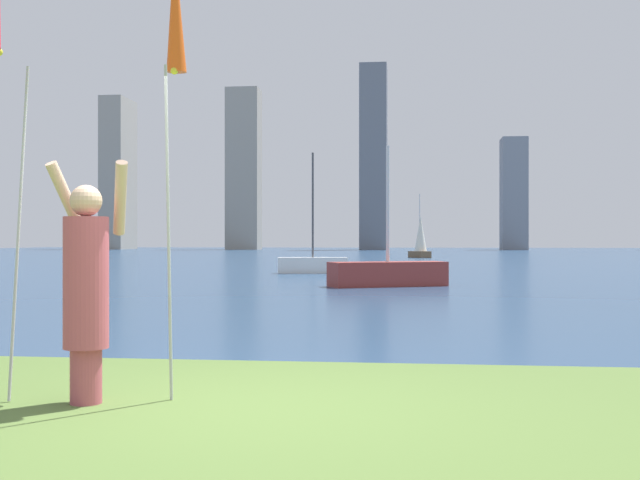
% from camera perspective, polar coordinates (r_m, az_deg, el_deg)
% --- Properties ---
extents(ground, '(120.00, 138.00, 0.12)m').
position_cam_1_polar(ground, '(56.61, 5.27, -1.32)').
color(ground, '#4C662D').
extents(person, '(0.68, 0.50, 1.86)m').
position_cam_1_polar(person, '(6.19, -16.81, -3.09)').
color(person, '#B24C59').
rests_on(person, ground).
extents(kite_flag_right, '(0.16, 0.37, 3.61)m').
position_cam_1_polar(kite_flag_right, '(6.47, -10.62, 15.65)').
color(kite_flag_right, '#B2B2B7').
rests_on(kite_flag_right, ground).
extents(sailboat_1, '(2.65, 0.97, 4.51)m').
position_cam_1_polar(sailboat_1, '(28.86, -0.54, -1.75)').
color(sailboat_1, white).
rests_on(sailboat_1, ground).
extents(sailboat_2, '(3.27, 2.17, 3.78)m').
position_cam_1_polar(sailboat_2, '(20.91, 5.01, -2.44)').
color(sailboat_2, maroon).
rests_on(sailboat_2, ground).
extents(sailboat_3, '(1.63, 1.90, 4.49)m').
position_cam_1_polar(sailboat_3, '(54.65, 7.40, 0.08)').
color(sailboat_3, brown).
rests_on(sailboat_3, ground).
extents(skyline_tower_0, '(3.07, 6.24, 20.14)m').
position_cam_1_polar(skyline_tower_0, '(107.55, -14.63, 4.71)').
color(skyline_tower_0, gray).
rests_on(skyline_tower_0, ground).
extents(skyline_tower_1, '(4.22, 3.54, 20.93)m').
position_cam_1_polar(skyline_tower_1, '(101.67, -5.63, 5.21)').
color(skyline_tower_1, gray).
rests_on(skyline_tower_1, ground).
extents(skyline_tower_2, '(3.37, 4.75, 23.11)m').
position_cam_1_polar(skyline_tower_2, '(98.08, 3.97, 6.04)').
color(skyline_tower_2, slate).
rests_on(skyline_tower_2, ground).
extents(skyline_tower_3, '(3.12, 3.73, 14.09)m').
position_cam_1_polar(skyline_tower_3, '(100.67, 14.07, 3.31)').
color(skyline_tower_3, gray).
rests_on(skyline_tower_3, ground).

